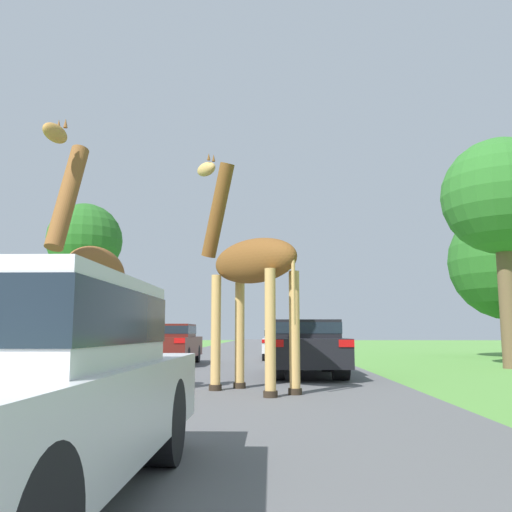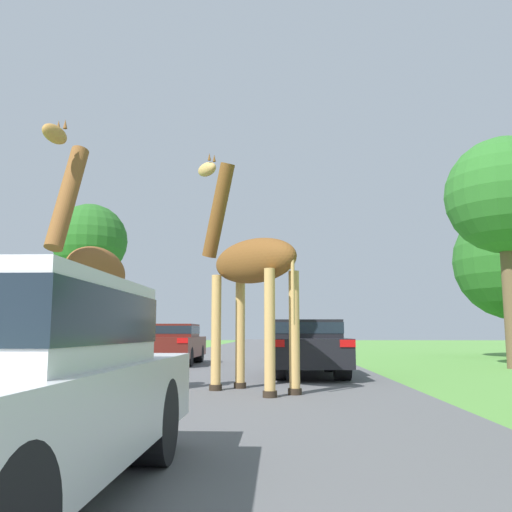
{
  "view_description": "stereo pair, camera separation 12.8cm",
  "coord_description": "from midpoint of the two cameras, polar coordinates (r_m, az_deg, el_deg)",
  "views": [
    {
      "loc": [
        1.16,
        0.18,
        1.1
      ],
      "look_at": [
        0.88,
        10.38,
        2.54
      ],
      "focal_mm": 38.0,
      "sensor_mm": 36.0,
      "label": 1
    },
    {
      "loc": [
        1.29,
        0.19,
        1.1
      ],
      "look_at": [
        0.88,
        10.38,
        2.54
      ],
      "focal_mm": 38.0,
      "sensor_mm": 36.0,
      "label": 2
    }
  ],
  "objects": [
    {
      "name": "tree_left_edge",
      "position": [
        19.15,
        24.96,
        5.6
      ],
      "size": [
        3.74,
        3.74,
        7.32
      ],
      "color": "brown",
      "rests_on": "ground"
    },
    {
      "name": "car_far_ahead",
      "position": [
        19.34,
        -8.76,
        -9.01
      ],
      "size": [
        1.91,
        4.26,
        1.39
      ],
      "color": "#561914",
      "rests_on": "ground"
    },
    {
      "name": "road",
      "position": [
        29.86,
        -0.05,
        -10.16
      ],
      "size": [
        7.89,
        120.0,
        0.0
      ],
      "color": "#5B5B5E",
      "rests_on": "ground"
    },
    {
      "name": "car_queue_left",
      "position": [
        14.31,
        5.6,
        -9.34
      ],
      "size": [
        1.87,
        4.72,
        1.41
      ],
      "color": "black",
      "rests_on": "ground"
    },
    {
      "name": "giraffe_near_road",
      "position": [
        10.38,
        -0.37,
        -1.18
      ],
      "size": [
        2.36,
        2.4,
        4.91
      ],
      "rotation": [
        0.0,
        0.0,
        0.77
      ],
      "color": "tan",
      "rests_on": "ground"
    },
    {
      "name": "giraffe_companion",
      "position": [
        10.12,
        -16.58,
        -1.44
      ],
      "size": [
        1.03,
        2.53,
        4.63
      ],
      "rotation": [
        0.0,
        0.0,
        2.88
      ],
      "color": "#B77F3D",
      "rests_on": "ground"
    },
    {
      "name": "tree_centre_back",
      "position": [
        33.56,
        -16.99,
        1.46
      ],
      "size": [
        4.37,
        4.37,
        8.68
      ],
      "color": "brown",
      "rests_on": "ground"
    },
    {
      "name": "car_queue_right",
      "position": [
        22.92,
        3.57,
        -9.03
      ],
      "size": [
        1.81,
        4.57,
        1.26
      ],
      "color": "silver",
      "rests_on": "ground"
    }
  ]
}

